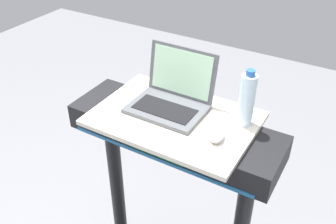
{
  "coord_description": "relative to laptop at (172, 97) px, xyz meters",
  "views": [
    {
      "loc": [
        0.62,
        -0.4,
        2.09
      ],
      "look_at": [
        0.0,
        0.65,
        1.26
      ],
      "focal_mm": 40.82,
      "sensor_mm": 36.0,
      "label": 1
    }
  ],
  "objects": [
    {
      "name": "water_bottle",
      "position": [
        0.31,
        0.04,
        0.06
      ],
      "size": [
        0.06,
        0.06,
        0.23
      ],
      "color": "silver",
      "rests_on": "desk_board"
    },
    {
      "name": "desk_board",
      "position": [
        0.05,
        -0.06,
        -0.06
      ],
      "size": [
        0.64,
        0.45,
        0.02
      ],
      "primitive_type": "cube",
      "color": "beige",
      "rests_on": "treadmill_base"
    },
    {
      "name": "laptop",
      "position": [
        0.0,
        0.0,
        0.0
      ],
      "size": [
        0.31,
        0.26,
        0.23
      ],
      "rotation": [
        0.0,
        0.0,
        -0.08
      ],
      "color": "#515459",
      "rests_on": "desk_board"
    },
    {
      "name": "computer_mouse",
      "position": [
        0.25,
        -0.1,
        -0.03
      ],
      "size": [
        0.09,
        0.11,
        0.03
      ],
      "primitive_type": "ellipsoid",
      "rotation": [
        0.0,
        0.0,
        0.36
      ],
      "color": "#B2B2B7",
      "rests_on": "desk_board"
    }
  ]
}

